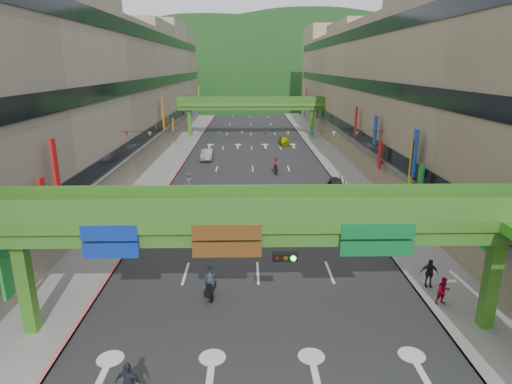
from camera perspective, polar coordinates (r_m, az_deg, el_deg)
road_slab at (r=63.32m, az=-0.55°, el=5.23°), size 18.00×140.00×0.02m
sidewalk_left at (r=64.16m, az=-10.46°, el=5.16°), size 4.00×140.00×0.15m
sidewalk_right at (r=64.36m, az=9.33°, el=5.25°), size 4.00×140.00×0.15m
curb_left at (r=63.88m, az=-8.77°, el=5.21°), size 0.20×140.00×0.18m
curb_right at (r=64.04m, az=7.65°, el=5.28°), size 0.20×140.00×0.18m
building_row_left at (r=64.82m, az=-18.02°, el=13.13°), size 12.80×95.00×19.00m
building_row_right at (r=65.15m, az=16.79°, el=13.25°), size 12.80×95.00×19.00m
overpass_near at (r=18.97m, az=3.56°, el=-5.91°), size 28.00×12.27×7.10m
overpass_far at (r=77.41m, az=-0.67°, el=11.33°), size 28.00×2.20×7.10m
hill_left at (r=173.14m, az=-6.00°, el=12.34°), size 168.00×140.00×112.00m
hill_right at (r=194.18m, az=6.65°, el=12.77°), size 208.00×176.00×128.00m
bunting_string at (r=42.59m, az=-0.31°, el=7.79°), size 26.00×0.36×0.47m
scooter_rider_near at (r=24.26m, az=-6.16°, el=-11.83°), size 0.73×1.59×2.04m
scooter_rider_mid at (r=50.91m, az=2.68°, el=3.60°), size 0.84×1.60×2.05m
scooter_rider_far at (r=43.87m, az=-8.92°, el=1.24°), size 0.86×1.60×2.01m
parked_scooter_row at (r=42.72m, az=11.64°, el=-0.00°), size 1.60×9.40×1.08m
car_silver at (r=58.99m, az=-6.52°, el=4.99°), size 1.58×4.42×1.45m
car_yellow at (r=70.20m, az=3.77°, el=6.82°), size 1.74×3.78×1.25m
pedestrian_red at (r=25.44m, az=23.69°, el=-12.29°), size 0.84×0.71×1.53m
pedestrian_dark at (r=26.94m, az=22.05°, el=-10.26°), size 1.04×0.55×1.70m
pedestrian_blue at (r=38.24m, az=18.49°, el=-2.07°), size 0.88×0.78×1.59m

